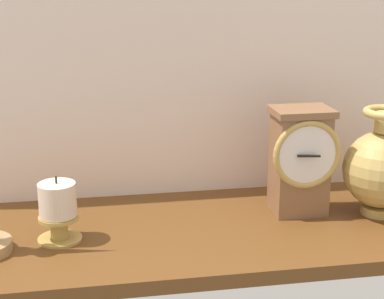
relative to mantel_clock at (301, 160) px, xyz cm
name	(u,v)px	position (x,y,z in cm)	size (l,w,h in cm)	color
ground_plane	(206,232)	(-17.74, -3.13, -11.36)	(100.00, 36.00, 2.40)	brown
back_wall	(188,27)	(-17.74, 15.37, 22.34)	(120.00, 2.00, 65.00)	silver
mantel_clock	(301,160)	(0.00, 0.00, 0.00)	(12.40, 9.30, 19.45)	brown
brass_vase_bulbous	(382,168)	(14.11, -3.34, -1.30)	(13.82, 13.82, 19.69)	tan
pillar_candle_front	(58,210)	(-42.69, -4.53, -4.81)	(7.29, 7.29, 11.07)	tan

